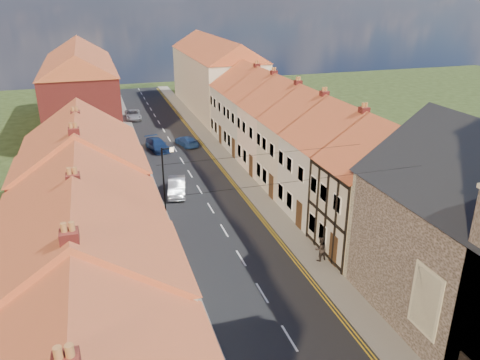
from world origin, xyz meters
The scene contains 21 objects.
road centered at (0.00, 30.00, 0.01)m, with size 7.00×90.00×0.02m, color black.
pavement_left centered at (-4.40, 30.00, 0.06)m, with size 1.80×90.00×0.12m, color slate.
pavement_right centered at (4.40, 30.00, 0.06)m, with size 1.80×90.00×0.12m, color slate.
cottage_r_tudor centered at (9.27, 12.70, 4.47)m, with size 8.30×5.20×9.00m.
cottage_r_white_near centered at (9.30, 18.10, 4.47)m, with size 8.30×6.00×9.00m.
cottage_r_cream_mid centered at (9.30, 23.50, 4.48)m, with size 8.30×5.20×9.00m.
cottage_r_pink centered at (9.30, 28.90, 4.47)m, with size 8.30×6.00×9.00m.
cottage_r_white_far centered at (9.30, 34.30, 4.48)m, with size 8.30×5.20×9.00m.
cottage_r_cream_far centered at (9.30, 39.70, 4.47)m, with size 8.30×6.00×9.00m.
cottage_l_cream centered at (-9.30, 5.55, 4.52)m, with size 8.30×6.30×9.10m.
cottage_l_white centered at (-9.30, 11.95, 4.37)m, with size 8.30×6.90×8.80m.
cottage_l_brick_mid centered at (-9.30, 18.05, 4.53)m, with size 8.30×5.70×9.10m.
cottage_l_pink centered at (-9.30, 23.85, 4.37)m, with size 8.30×6.30×8.80m.
block_right_far centered at (9.30, 55.00, 5.29)m, with size 8.30×24.20×10.50m.
block_left_far centered at (-9.30, 50.00, 5.29)m, with size 8.30×24.20×10.50m.
lamppost centered at (-3.81, 20.00, 3.54)m, with size 0.88×0.15×6.00m.
car_mid centered at (-2.04, 25.70, 0.68)m, with size 1.43×4.11×1.36m, color #A6A8AE.
car_far centered at (-1.89, 38.26, 0.62)m, with size 1.75×4.30×1.25m, color navy.
car_distant centered at (-3.07, 52.80, 0.63)m, with size 2.07×4.50×1.25m, color #A6A9AE.
pedestrian_right centered at (4.71, 12.07, 0.95)m, with size 0.80×0.63×1.65m, color black.
car_far_b centered at (1.50, 38.83, 0.56)m, with size 1.58×3.88×1.13m, color navy.
Camera 1 is at (-8.08, -11.19, 16.20)m, focal length 35.00 mm.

